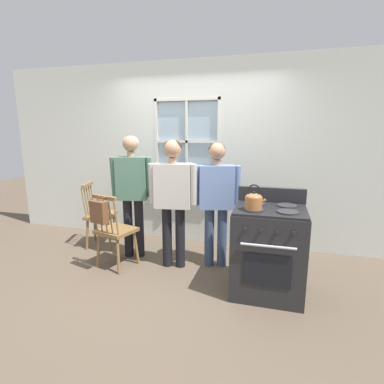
% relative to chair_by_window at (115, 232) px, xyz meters
% --- Properties ---
extents(ground_plane, '(16.00, 16.00, 0.00)m').
position_rel_chair_by_window_xyz_m(ground_plane, '(0.73, -0.22, -0.46)').
color(ground_plane, brown).
extents(wall_back, '(6.40, 0.16, 2.70)m').
position_rel_chair_by_window_xyz_m(wall_back, '(0.74, 1.18, 0.88)').
color(wall_back, silver).
rests_on(wall_back, ground_plane).
extents(chair_by_window, '(0.51, 0.50, 0.95)m').
position_rel_chair_by_window_xyz_m(chair_by_window, '(0.00, 0.00, 0.00)').
color(chair_by_window, olive).
rests_on(chair_by_window, ground_plane).
extents(chair_near_wall, '(0.50, 0.51, 0.95)m').
position_rel_chair_by_window_xyz_m(chair_near_wall, '(-0.60, 0.58, 0.00)').
color(chair_near_wall, olive).
rests_on(chair_near_wall, ground_plane).
extents(person_elderly_left, '(0.56, 0.29, 1.63)m').
position_rel_chair_by_window_xyz_m(person_elderly_left, '(0.07, 0.36, 0.53)').
color(person_elderly_left, black).
rests_on(person_elderly_left, ground_plane).
extents(person_teen_center, '(0.60, 0.26, 1.59)m').
position_rel_chair_by_window_xyz_m(person_teen_center, '(0.70, 0.20, 0.52)').
color(person_teen_center, black).
rests_on(person_teen_center, ground_plane).
extents(person_adult_right, '(0.58, 0.32, 1.56)m').
position_rel_chair_by_window_xyz_m(person_adult_right, '(1.20, 0.36, 0.49)').
color(person_adult_right, '#384766').
rests_on(person_adult_right, ground_plane).
extents(stove, '(0.72, 0.68, 1.08)m').
position_rel_chair_by_window_xyz_m(stove, '(1.86, -0.12, 0.02)').
color(stove, '#232326').
rests_on(stove, ground_plane).
extents(kettle, '(0.21, 0.17, 0.25)m').
position_rel_chair_by_window_xyz_m(kettle, '(1.70, -0.25, 0.57)').
color(kettle, '#A86638').
rests_on(kettle, stove).
extents(potted_plant, '(0.15, 0.15, 0.29)m').
position_rel_chair_by_window_xyz_m(potted_plant, '(0.45, 1.09, 0.54)').
color(potted_plant, beige).
rests_on(potted_plant, wall_back).
extents(handbag, '(0.24, 0.23, 0.31)m').
position_rel_chair_by_window_xyz_m(handbag, '(-0.06, -0.23, 0.32)').
color(handbag, brown).
rests_on(handbag, chair_by_window).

